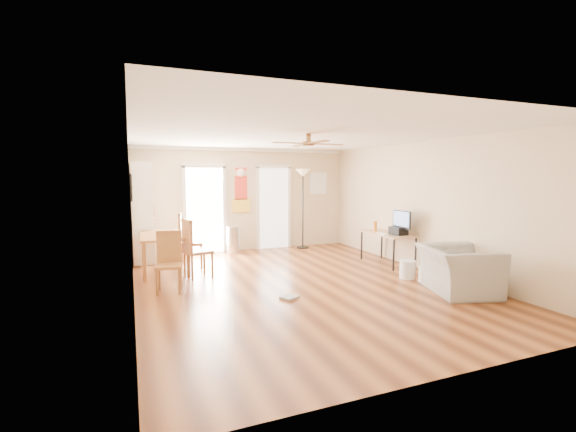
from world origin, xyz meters
name	(u,v)px	position (x,y,z in m)	size (l,w,h in m)	color
floor	(301,284)	(0.00, 0.00, 0.00)	(7.00, 7.00, 0.00)	brown
ceiling	(301,135)	(0.00, 0.00, 2.60)	(5.50, 7.00, 0.00)	silver
wall_back	(246,200)	(0.00, 3.50, 1.30)	(5.50, 0.04, 2.60)	beige
wall_front	(455,242)	(0.00, -3.50, 1.30)	(5.50, 0.04, 2.60)	beige
wall_left	(131,217)	(-2.75, 0.00, 1.30)	(0.04, 7.00, 2.60)	beige
wall_right	(427,206)	(2.75, 0.00, 1.30)	(0.04, 7.00, 2.60)	beige
crown_molding	(301,137)	(0.00, 0.00, 2.56)	(5.50, 7.00, 0.08)	white
kitchen_doorway	(205,211)	(-1.05, 3.48, 1.05)	(0.90, 0.10, 2.10)	white
bathroom_doorway	(273,208)	(0.75, 3.48, 1.05)	(0.80, 0.10, 2.10)	white
wall_decal	(241,190)	(-0.13, 3.48, 1.55)	(0.46, 0.03, 1.10)	red
ac_grille	(318,183)	(2.05, 3.47, 1.70)	(0.50, 0.04, 0.60)	white
framed_poster	(131,187)	(-2.73, 1.40, 1.70)	(0.04, 0.66, 0.48)	black
ceiling_fan	(309,144)	(0.00, -0.30, 2.43)	(1.24, 1.24, 0.20)	#593819
bookshelf	(142,212)	(-2.51, 3.03, 1.10)	(0.44, 0.99, 2.20)	silver
dining_table	(165,253)	(-2.15, 1.87, 0.37)	(0.90, 1.50, 0.75)	#A26634
dining_chair_right_a	(191,240)	(-1.60, 2.06, 0.57)	(0.47, 0.47, 1.13)	#9F6233
dining_chair_right_b	(198,248)	(-1.60, 1.15, 0.55)	(0.45, 0.45, 1.10)	#975530
dining_chair_near	(169,262)	(-2.21, 0.36, 0.49)	(0.41, 0.41, 0.99)	#A47334
trash_can	(233,240)	(-0.43, 3.15, 0.33)	(0.31, 0.31, 0.67)	silver
torchiere_lamp	(303,209)	(1.45, 3.15, 1.04)	(0.39, 0.39, 2.08)	black
computer_desk	(387,248)	(2.39, 0.76, 0.34)	(0.63, 1.25, 0.67)	tan
imac	(402,223)	(2.47, 0.40, 0.93)	(0.08, 0.55, 0.51)	black
keyboard	(382,234)	(2.20, 0.69, 0.68)	(0.11, 0.35, 0.01)	white
printer	(398,231)	(2.45, 0.48, 0.75)	(0.27, 0.32, 0.16)	black
orange_bottle	(375,226)	(2.30, 1.10, 0.78)	(0.07, 0.07, 0.22)	orange
wastebasket_a	(408,269)	(1.99, -0.41, 0.17)	(0.29, 0.29, 0.34)	silver
wastebasket_b	(426,274)	(2.13, -0.74, 0.14)	(0.25, 0.25, 0.29)	white
floor_cloth	(290,297)	(-0.50, -0.71, 0.02)	(0.26, 0.21, 0.04)	#969691
armchair	(458,270)	(2.15, -1.46, 0.38)	(1.16, 1.01, 0.75)	gray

